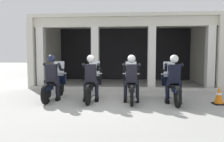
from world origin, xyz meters
TOP-DOWN VIEW (x-y plane):
  - ground_plane at (0.00, 3.00)m, footprint 80.00×80.00m
  - station_building at (0.35, 5.08)m, footprint 9.17×4.46m
  - kerb_strip at (0.35, 2.34)m, footprint 8.67×0.24m
  - motorcycle_far_left at (-2.05, 0.18)m, footprint 0.62×2.04m
  - police_officer_far_left at (-2.05, -0.10)m, footprint 0.63×0.61m
  - motorcycle_center_left at (-0.68, 0.17)m, footprint 0.62×2.04m
  - police_officer_center_left at (-0.68, -0.12)m, footprint 0.63×0.61m
  - motorcycle_center_right at (0.68, 0.15)m, footprint 0.62×2.04m
  - police_officer_center_right at (0.68, -0.13)m, footprint 0.63×0.61m
  - motorcycle_far_right at (2.05, 0.07)m, footprint 0.62×2.04m
  - police_officer_far_right at (2.05, -0.21)m, footprint 0.63×0.61m
  - traffic_cone_flank at (3.47, -0.26)m, footprint 0.34×0.34m

SIDE VIEW (x-z plane):
  - ground_plane at x=0.00m, z-range 0.00..0.00m
  - kerb_strip at x=0.35m, z-range 0.00..0.12m
  - traffic_cone_flank at x=3.47m, z-range -0.01..0.58m
  - motorcycle_far_left at x=-2.05m, z-range -0.17..1.17m
  - motorcycle_center_left at x=-0.68m, z-range -0.17..1.17m
  - motorcycle_center_right at x=0.68m, z-range -0.17..1.17m
  - motorcycle_far_right at x=2.05m, z-range -0.17..1.17m
  - police_officer_far_left at x=-2.05m, z-range 0.15..1.73m
  - police_officer_center_left at x=-0.68m, z-range 0.15..1.73m
  - police_officer_center_right at x=0.68m, z-range 0.15..1.73m
  - police_officer_far_right at x=2.05m, z-range 0.15..1.73m
  - station_building at x=0.35m, z-range 0.43..3.96m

